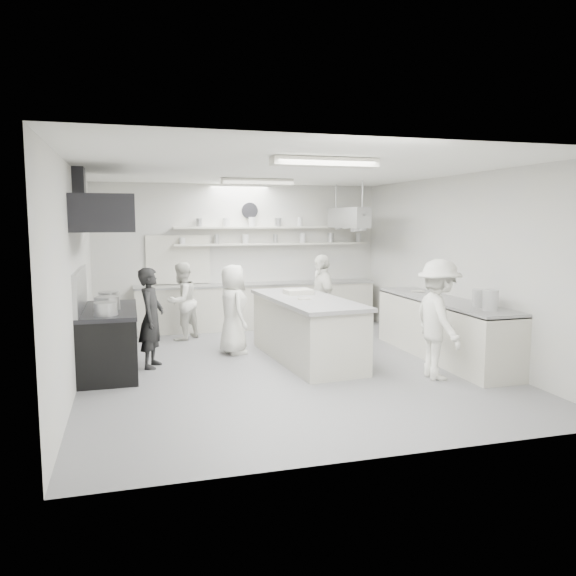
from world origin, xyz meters
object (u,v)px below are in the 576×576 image
object	(u,v)px
right_counter	(443,330)
cook_stove	(151,318)
prep_island	(307,330)
cook_back	(182,301)
stove	(109,342)
back_counter	(258,306)

from	to	relation	value
right_counter	cook_stove	xyz separation A→B (m)	(-4.62, 0.71, 0.30)
right_counter	cook_stove	size ratio (longest dim) A/B	2.14
prep_island	cook_back	xyz separation A→B (m)	(-1.80, 2.12, 0.25)
stove	cook_stove	distance (m)	0.71
stove	cook_stove	bearing A→B (deg)	10.24
right_counter	stove	bearing A→B (deg)	173.48
stove	back_counter	xyz separation A→B (m)	(2.90, 2.80, 0.01)
back_counter	right_counter	xyz separation A→B (m)	(2.35, -3.40, 0.01)
prep_island	cook_back	world-z (taller)	cook_back
right_counter	prep_island	world-z (taller)	prep_island
right_counter	cook_stove	bearing A→B (deg)	171.22
right_counter	cook_back	world-z (taller)	cook_back
back_counter	prep_island	xyz separation A→B (m)	(0.16, -2.89, 0.02)
cook_stove	back_counter	bearing A→B (deg)	-22.19
back_counter	prep_island	distance (m)	2.90
cook_stove	cook_back	distance (m)	2.01
stove	right_counter	world-z (taller)	right_counter
back_counter	prep_island	size ratio (longest dim) A/B	1.91
cook_back	stove	bearing A→B (deg)	14.42
prep_island	cook_stove	bearing A→B (deg)	170.46
stove	prep_island	world-z (taller)	prep_island
prep_island	cook_stove	world-z (taller)	cook_stove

